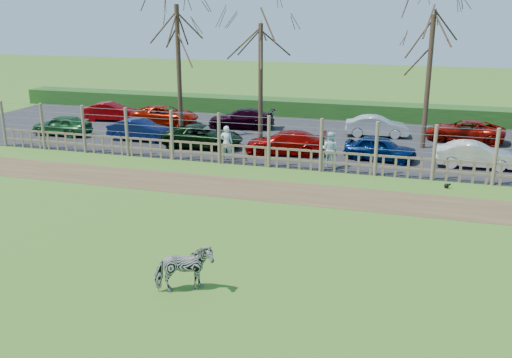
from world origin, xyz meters
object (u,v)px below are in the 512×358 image
(car_1, at_px, (140,130))
(car_3, at_px, (285,142))
(car_9, at_px, (241,119))
(car_4, at_px, (380,148))
(visitor_a, at_px, (226,143))
(crow, at_px, (447,186))
(car_12, at_px, (464,131))
(car_5, at_px, (475,155))
(zebra, at_px, (184,269))
(visitor_b, at_px, (330,150))
(car_2, at_px, (203,136))
(car_11, at_px, (377,126))
(car_8, at_px, (165,115))
(car_7, at_px, (111,112))
(car_0, at_px, (62,125))
(tree_right, at_px, (431,50))
(tree_left, at_px, (178,39))
(tree_mid, at_px, (261,54))

(car_1, bearing_deg, car_3, -94.31)
(car_9, bearing_deg, car_4, 51.92)
(visitor_a, distance_m, crow, 10.60)
(car_12, bearing_deg, car_5, 9.61)
(car_1, bearing_deg, zebra, -148.75)
(zebra, height_order, car_1, zebra)
(visitor_b, bearing_deg, car_2, 2.23)
(car_3, relative_size, car_4, 1.17)
(zebra, distance_m, car_12, 22.38)
(car_1, distance_m, car_5, 17.93)
(car_5, relative_size, car_9, 0.88)
(car_9, xyz_separation_m, car_11, (8.36, -0.02, 0.00))
(zebra, distance_m, car_11, 21.01)
(car_8, bearing_deg, car_11, -95.53)
(visitor_b, bearing_deg, car_7, -6.51)
(car_0, relative_size, car_11, 0.97)
(tree_right, bearing_deg, visitor_b, -128.18)
(car_2, bearing_deg, visitor_a, -138.55)
(visitor_a, xyz_separation_m, car_4, (7.33, 2.13, -0.26))
(car_0, height_order, car_5, same)
(tree_left, distance_m, zebra, 19.37)
(visitor_b, height_order, car_0, visitor_b)
(zebra, bearing_deg, car_1, 1.64)
(tree_left, height_order, car_1, tree_left)
(tree_mid, height_order, visitor_b, tree_mid)
(car_3, bearing_deg, tree_left, -111.99)
(visitor_b, relative_size, car_12, 0.40)
(car_8, bearing_deg, car_9, -93.27)
(tree_mid, relative_size, visitor_a, 3.96)
(tree_mid, distance_m, car_2, 5.61)
(tree_right, bearing_deg, tree_left, -173.66)
(tree_right, distance_m, car_7, 20.70)
(car_4, relative_size, car_8, 0.82)
(tree_left, bearing_deg, car_4, -8.80)
(tree_right, height_order, car_12, tree_right)
(tree_left, distance_m, tree_right, 13.59)
(crow, xyz_separation_m, car_2, (-12.55, 3.74, 0.53))
(car_7, bearing_deg, car_9, -96.30)
(visitor_a, height_order, car_8, visitor_a)
(car_8, bearing_deg, tree_left, -148.78)
(car_4, xyz_separation_m, car_9, (-9.01, 5.43, 0.00))
(car_2, bearing_deg, car_5, -93.31)
(car_3, bearing_deg, car_0, -98.59)
(crow, height_order, car_4, car_4)
(tree_right, height_order, car_4, tree_right)
(tree_mid, xyz_separation_m, visitor_b, (4.82, -4.82, -3.96))
(car_4, bearing_deg, visitor_a, 113.29)
(car_1, relative_size, car_9, 0.88)
(car_12, bearing_deg, car_7, -81.78)
(car_3, bearing_deg, visitor_a, -57.60)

